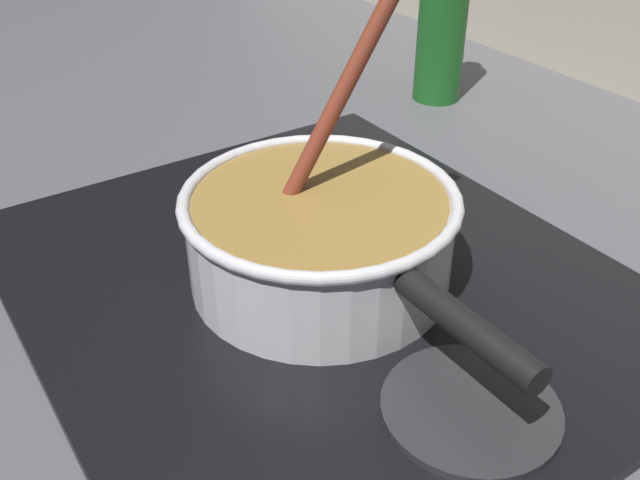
% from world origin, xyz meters
% --- Properties ---
extents(ground, '(2.40, 1.60, 0.04)m').
position_xyz_m(ground, '(0.00, 0.00, -0.02)').
color(ground, '#4C4C51').
extents(hob_plate, '(0.56, 0.48, 0.01)m').
position_xyz_m(hob_plate, '(0.02, 0.17, 0.01)').
color(hob_plate, black).
rests_on(hob_plate, ground).
extents(burner_ring, '(0.20, 0.20, 0.01)m').
position_xyz_m(burner_ring, '(0.02, 0.17, 0.02)').
color(burner_ring, '#592D0C').
rests_on(burner_ring, hob_plate).
extents(spare_burner, '(0.13, 0.13, 0.01)m').
position_xyz_m(spare_burner, '(0.21, 0.17, 0.01)').
color(spare_burner, '#262628').
rests_on(spare_burner, hob_plate).
extents(cooking_pan, '(0.35, 0.23, 0.27)m').
position_xyz_m(cooking_pan, '(0.03, 0.17, 0.06)').
color(cooking_pan, silver).
rests_on(cooking_pan, hob_plate).
extents(oil_bottle, '(0.07, 0.07, 0.26)m').
position_xyz_m(oil_bottle, '(-0.26, 0.56, 0.11)').
color(oil_bottle, '#19591E').
rests_on(oil_bottle, ground).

